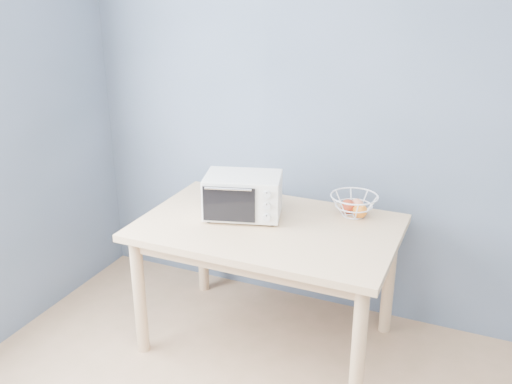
% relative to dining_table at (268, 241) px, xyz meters
% --- Properties ---
extents(room, '(4.01, 4.51, 2.61)m').
position_rel_dining_table_xyz_m(room, '(0.57, -1.70, 0.65)').
color(room, tan).
rests_on(room, ground).
extents(dining_table, '(1.40, 0.90, 0.75)m').
position_rel_dining_table_xyz_m(dining_table, '(0.00, 0.00, 0.00)').
color(dining_table, tan).
rests_on(dining_table, ground).
extents(toaster_oven, '(0.48, 0.40, 0.25)m').
position_rel_dining_table_xyz_m(toaster_oven, '(-0.19, 0.04, 0.23)').
color(toaster_oven, silver).
rests_on(toaster_oven, dining_table).
extents(fruit_basket, '(0.35, 0.35, 0.12)m').
position_rel_dining_table_xyz_m(fruit_basket, '(0.40, 0.31, 0.16)').
color(fruit_basket, white).
rests_on(fruit_basket, dining_table).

